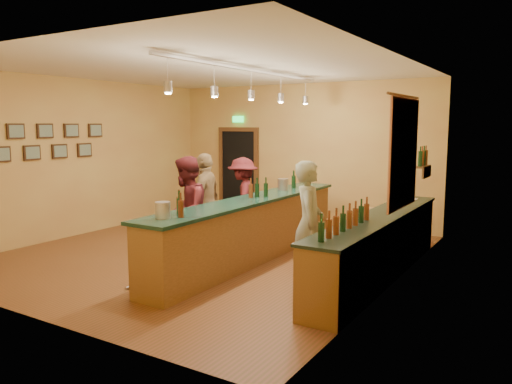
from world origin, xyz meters
The scene contains 18 objects.
floor centered at (0.00, 0.00, 0.00)m, with size 7.00×7.00×0.00m, color brown.
ceiling centered at (0.00, 0.00, 3.20)m, with size 6.50×7.00×0.02m, color silver.
wall_back centered at (0.00, 3.50, 1.60)m, with size 6.50×0.02×3.20m, color #B67D44.
wall_front centered at (0.00, -3.50, 1.60)m, with size 6.50×0.02×3.20m, color #B67D44.
wall_left centered at (-3.25, 0.00, 1.60)m, with size 0.02×7.00×3.20m, color #B67D44.
wall_right centered at (3.25, 0.00, 1.60)m, with size 0.02×7.00×3.20m, color #B67D44.
doorway centered at (-1.70, 3.47, 1.13)m, with size 1.15×0.09×2.48m.
tapestry centered at (3.23, 0.40, 1.85)m, with size 0.03×1.40×1.60m, color maroon.
bottle_shelf centered at (3.17, 1.90, 1.67)m, with size 0.17×0.55×0.54m.
picture_grid centered at (-3.21, -0.75, 1.95)m, with size 0.06×2.20×0.70m, color #382111, non-canonical shape.
back_counter centered at (2.97, 0.18, 0.49)m, with size 0.60×4.55×1.27m.
tasting_bar centered at (0.85, 0.00, 0.61)m, with size 0.73×5.10×1.38m.
pendant_track centered at (0.85, 0.00, 2.98)m, with size 0.11×4.60×0.50m.
bartender centered at (2.20, -0.61, 0.88)m, with size 0.64×0.42×1.77m, color gray.
customer_a centered at (0.14, -0.82, 0.89)m, with size 0.86×0.67×1.77m, color #59191E.
customer_b centered at (-0.25, 0.21, 0.88)m, with size 1.03×0.43×1.77m, color #997A51.
customer_c centered at (-0.18, 1.31, 0.81)m, with size 1.05×0.60×1.63m, color #59191E.
bar_stool centered at (2.40, 1.52, 0.65)m, with size 0.38×0.38×0.79m.
Camera 1 is at (5.20, -6.93, 2.27)m, focal length 35.00 mm.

